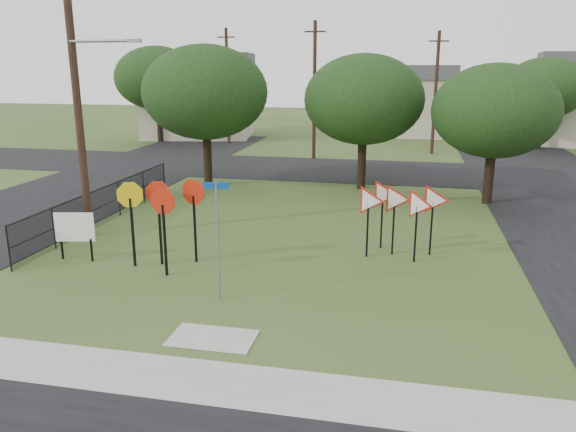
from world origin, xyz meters
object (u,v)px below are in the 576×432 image
object	(u,v)px
stop_sign_cluster	(162,205)
yield_sign_cluster	(399,203)
street_name_sign	(218,234)
info_board	(75,229)

from	to	relation	value
stop_sign_cluster	yield_sign_cluster	bearing A→B (deg)	20.58
street_name_sign	stop_sign_cluster	size ratio (longest dim) A/B	1.19
street_name_sign	info_board	size ratio (longest dim) A/B	2.03
stop_sign_cluster	info_board	distance (m)	3.23
street_name_sign	stop_sign_cluster	bearing A→B (deg)	140.40
stop_sign_cluster	yield_sign_cluster	xyz separation A→B (m)	(7.19, 2.70, -0.21)
yield_sign_cluster	info_board	xyz separation A→B (m)	(-10.27, -2.72, -0.74)
stop_sign_cluster	info_board	world-z (taller)	stop_sign_cluster
street_name_sign	info_board	xyz separation A→B (m)	(-5.63, 2.08, -0.79)
yield_sign_cluster	street_name_sign	bearing A→B (deg)	-134.05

